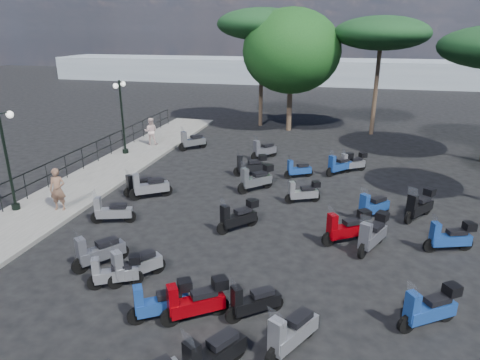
% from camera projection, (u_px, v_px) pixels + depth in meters
% --- Properties ---
extents(ground, '(120.00, 120.00, 0.00)m').
position_uv_depth(ground, '(201.00, 229.00, 15.36)').
color(ground, black).
rests_on(ground, ground).
extents(sidewalk, '(3.00, 30.00, 0.15)m').
position_uv_depth(sidewalk, '(86.00, 185.00, 19.52)').
color(sidewalk, '#5F5D5A').
rests_on(sidewalk, ground).
extents(railing, '(0.04, 26.04, 1.10)m').
position_uv_depth(railing, '(56.00, 167.00, 19.35)').
color(railing, black).
rests_on(railing, sidewalk).
extents(lamp_post_1, '(0.47, 1.12, 3.89)m').
position_uv_depth(lamp_post_1, '(6.00, 155.00, 15.95)').
color(lamp_post_1, black).
rests_on(lamp_post_1, sidewalk).
extents(lamp_post_2, '(0.35, 1.19, 4.06)m').
position_uv_depth(lamp_post_2, '(122.00, 112.00, 23.41)').
color(lamp_post_2, black).
rests_on(lamp_post_2, sidewalk).
extents(woman, '(0.68, 0.52, 1.67)m').
position_uv_depth(woman, '(58.00, 189.00, 16.39)').
color(woman, brown).
rests_on(woman, sidewalk).
extents(pedestrian_far, '(0.90, 0.77, 1.62)m').
position_uv_depth(pedestrian_far, '(151.00, 131.00, 25.75)').
color(pedestrian_far, beige).
rests_on(pedestrian_far, sidewalk).
extents(scooter_1, '(1.16, 1.50, 1.42)m').
position_uv_depth(scooter_1, '(99.00, 252.00, 12.80)').
color(scooter_1, black).
rests_on(scooter_1, ground).
extents(scooter_2, '(1.41, 0.87, 1.22)m').
position_uv_depth(scooter_2, '(115.00, 273.00, 11.79)').
color(scooter_2, black).
rests_on(scooter_2, ground).
extents(scooter_3, '(1.61, 0.73, 1.32)m').
position_uv_depth(scooter_3, '(112.00, 212.00, 15.71)').
color(scooter_3, black).
rests_on(scooter_3, ground).
extents(scooter_4, '(1.06, 1.26, 1.24)m').
position_uv_depth(scooter_4, '(140.00, 185.00, 18.45)').
color(scooter_4, black).
rests_on(scooter_4, ground).
extents(scooter_5, '(1.34, 1.45, 1.48)m').
position_uv_depth(scooter_5, '(192.00, 141.00, 25.25)').
color(scooter_5, black).
rests_on(scooter_5, ground).
extents(scooter_7, '(1.48, 1.03, 1.32)m').
position_uv_depth(scooter_7, '(161.00, 302.00, 10.45)').
color(scooter_7, black).
rests_on(scooter_7, ground).
extents(scooter_8, '(1.19, 1.43, 1.40)m').
position_uv_depth(scooter_8, '(135.00, 266.00, 12.07)').
color(scooter_8, black).
rests_on(scooter_8, ground).
extents(scooter_9, '(1.58, 1.17, 1.47)m').
position_uv_depth(scooter_9, '(149.00, 187.00, 18.00)').
color(scooter_9, black).
rests_on(scooter_9, ground).
extents(scooter_10, '(1.40, 1.46, 1.47)m').
position_uv_depth(scooter_10, '(256.00, 179.00, 18.82)').
color(scooter_10, black).
rests_on(scooter_10, ground).
extents(scooter_11, '(1.22, 1.42, 1.40)m').
position_uv_depth(scooter_11, '(264.00, 150.00, 23.49)').
color(scooter_11, black).
rests_on(scooter_11, ground).
extents(scooter_13, '(1.52, 1.16, 1.40)m').
position_uv_depth(scooter_13, '(196.00, 302.00, 10.42)').
color(scooter_13, black).
rests_on(scooter_13, ground).
extents(scooter_14, '(1.31, 1.06, 1.26)m').
position_uv_depth(scooter_14, '(253.00, 302.00, 10.54)').
color(scooter_14, black).
rests_on(scooter_14, ground).
extents(scooter_15, '(1.28, 1.38, 1.37)m').
position_uv_depth(scooter_15, '(238.00, 217.00, 15.14)').
color(scooter_15, black).
rests_on(scooter_15, ground).
extents(scooter_16, '(1.42, 0.81, 1.20)m').
position_uv_depth(scooter_16, '(303.00, 192.00, 17.55)').
color(scooter_16, black).
rests_on(scooter_16, ground).
extents(scooter_17, '(1.56, 0.95, 1.34)m').
position_uv_depth(scooter_17, '(251.00, 166.00, 20.81)').
color(scooter_17, black).
rests_on(scooter_17, ground).
extents(scooter_18, '(1.09, 1.60, 1.45)m').
position_uv_depth(scooter_18, '(213.00, 356.00, 8.73)').
color(scooter_18, black).
rests_on(scooter_18, ground).
extents(scooter_19, '(1.05, 1.63, 1.44)m').
position_uv_depth(scooter_19, '(291.00, 333.00, 9.38)').
color(scooter_19, black).
rests_on(scooter_19, ground).
extents(scooter_20, '(1.59, 1.17, 1.44)m').
position_uv_depth(scooter_20, '(347.00, 228.00, 14.22)').
color(scooter_20, black).
rests_on(scooter_20, ground).
extents(scooter_21, '(1.03, 1.71, 1.47)m').
position_uv_depth(scooter_21, '(373.00, 235.00, 13.75)').
color(scooter_21, black).
rests_on(scooter_21, ground).
extents(scooter_22, '(1.33, 0.85, 1.18)m').
position_uv_depth(scooter_22, '(298.00, 170.00, 20.51)').
color(scooter_22, black).
rests_on(scooter_22, ground).
extents(scooter_23, '(1.26, 1.34, 1.34)m').
position_uv_depth(scooter_23, '(340.00, 165.00, 20.95)').
color(scooter_23, black).
rests_on(scooter_23, ground).
extents(scooter_25, '(1.50, 1.11, 1.37)m').
position_uv_depth(scooter_25, '(430.00, 309.00, 10.19)').
color(scooter_25, black).
rests_on(scooter_25, ground).
extents(scooter_26, '(1.60, 0.77, 1.32)m').
position_uv_depth(scooter_26, '(450.00, 237.00, 13.69)').
color(scooter_26, black).
rests_on(scooter_26, ground).
extents(scooter_27, '(1.22, 1.53, 1.43)m').
position_uv_depth(scooter_27, '(419.00, 206.00, 16.02)').
color(scooter_27, black).
rests_on(scooter_27, ground).
extents(scooter_28, '(1.26, 1.35, 1.38)m').
position_uv_depth(scooter_28, '(373.00, 207.00, 16.08)').
color(scooter_28, black).
rests_on(scooter_28, ground).
extents(scooter_29, '(1.39, 1.03, 1.27)m').
position_uv_depth(scooter_29, '(353.00, 163.00, 21.33)').
color(scooter_29, black).
rests_on(scooter_29, ground).
extents(broadleaf_tree, '(6.56, 6.56, 8.16)m').
position_uv_depth(broadleaf_tree, '(292.00, 51.00, 28.52)').
color(broadleaf_tree, '#38281E').
rests_on(broadleaf_tree, ground).
extents(pine_0, '(6.08, 6.08, 7.60)m').
position_uv_depth(pine_0, '(382.00, 33.00, 27.01)').
color(pine_0, '#38281E').
rests_on(pine_0, ground).
extents(pine_2, '(6.22, 6.22, 8.18)m').
position_uv_depth(pine_2, '(262.00, 24.00, 29.41)').
color(pine_2, '#38281E').
rests_on(pine_2, ground).
extents(distant_hills, '(70.00, 8.00, 3.00)m').
position_uv_depth(distant_hills, '(310.00, 71.00, 56.07)').
color(distant_hills, gray).
rests_on(distant_hills, ground).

